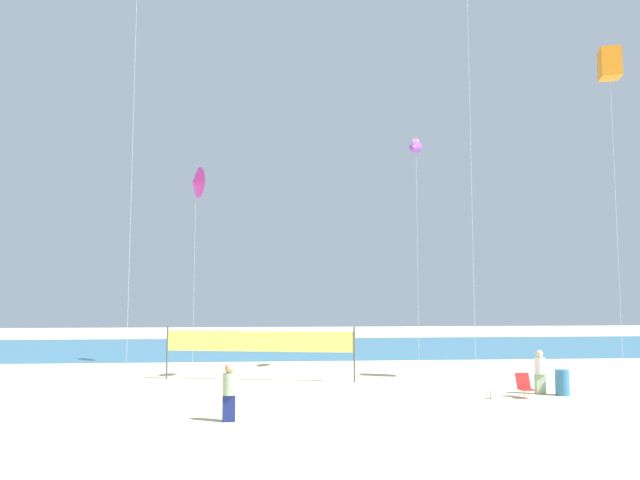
# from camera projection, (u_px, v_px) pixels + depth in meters

# --- Properties ---
(ground_plane) EXTENTS (120.00, 120.00, 0.00)m
(ground_plane) POSITION_uv_depth(u_px,v_px,m) (313.00, 439.00, 16.19)
(ground_plane) COLOR beige
(ocean_band) EXTENTS (120.00, 20.00, 0.01)m
(ocean_band) POSITION_uv_depth(u_px,v_px,m) (282.00, 347.00, 45.49)
(ocean_band) COLOR teal
(ocean_band) RESTS_ON ground
(beachgoer_sage_shirt) EXTENTS (0.39, 0.39, 1.72)m
(beachgoer_sage_shirt) POSITION_uv_depth(u_px,v_px,m) (229.00, 390.00, 18.55)
(beachgoer_sage_shirt) COLOR navy
(beachgoer_sage_shirt) RESTS_ON ground
(beachgoer_white_shirt) EXTENTS (0.38, 0.38, 1.68)m
(beachgoer_white_shirt) POSITION_uv_depth(u_px,v_px,m) (540.00, 370.00, 23.77)
(beachgoer_white_shirt) COLOR #99B28C
(beachgoer_white_shirt) RESTS_ON ground
(folding_beach_chair) EXTENTS (0.52, 0.65, 0.89)m
(folding_beach_chair) POSITION_uv_depth(u_px,v_px,m) (524.00, 385.00, 22.89)
(folding_beach_chair) COLOR red
(folding_beach_chair) RESTS_ON ground
(trash_barrel) EXTENTS (0.53, 0.53, 0.96)m
(trash_barrel) POSITION_uv_depth(u_px,v_px,m) (562.00, 383.00, 23.41)
(trash_barrel) COLOR teal
(trash_barrel) RESTS_ON ground
(volleyball_net) EXTENTS (8.43, 1.92, 2.40)m
(volleyball_net) POSITION_uv_depth(u_px,v_px,m) (259.00, 343.00, 27.62)
(volleyball_net) COLOR #4C4C51
(volleyball_net) RESTS_ON ground
(beach_handbag) EXTENTS (0.37, 0.19, 0.30)m
(beach_handbag) POSITION_uv_depth(u_px,v_px,m) (496.00, 395.00, 22.59)
(beach_handbag) COLOR white
(beach_handbag) RESTS_ON ground
(kite_violet_inflatable) EXTENTS (1.28, 1.79, 11.77)m
(kite_violet_inflatable) POSITION_uv_depth(u_px,v_px,m) (416.00, 148.00, 31.32)
(kite_violet_inflatable) COLOR silver
(kite_violet_inflatable) RESTS_ON ground
(kite_magenta_delta) EXTENTS (1.13, 1.74, 10.97)m
(kite_magenta_delta) POSITION_uv_depth(u_px,v_px,m) (196.00, 182.00, 34.46)
(kite_magenta_delta) COLOR silver
(kite_magenta_delta) RESTS_ON ground
(kite_orange_box) EXTENTS (1.01, 1.01, 14.36)m
(kite_orange_box) POSITION_uv_depth(u_px,v_px,m) (610.00, 64.00, 26.54)
(kite_orange_box) COLOR silver
(kite_orange_box) RESTS_ON ground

